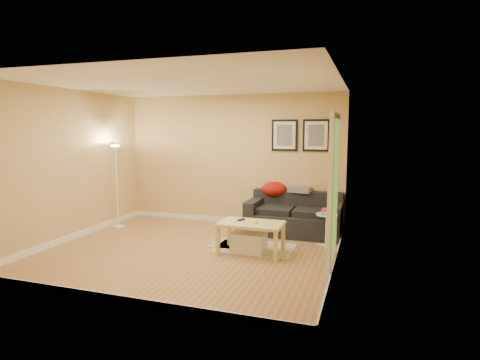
{
  "coord_description": "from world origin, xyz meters",
  "views": [
    {
      "loc": [
        2.65,
        -5.49,
        1.91
      ],
      "look_at": [
        0.55,
        0.85,
        1.05
      ],
      "focal_mm": 29.4,
      "sensor_mm": 36.0,
      "label": 1
    }
  ],
  "objects_px": {
    "side_table": "(326,230)",
    "storage_bin": "(249,242)",
    "floor_lamp": "(117,187)",
    "coffee_table": "(251,238)",
    "book_stack": "(328,211)",
    "sofa": "(294,214)"
  },
  "relations": [
    {
      "from": "floor_lamp",
      "to": "storage_bin",
      "type": "bearing_deg",
      "value": -13.95
    },
    {
      "from": "coffee_table",
      "to": "side_table",
      "type": "height_order",
      "value": "side_table"
    },
    {
      "from": "storage_bin",
      "to": "floor_lamp",
      "type": "height_order",
      "value": "floor_lamp"
    },
    {
      "from": "sofa",
      "to": "floor_lamp",
      "type": "distance_m",
      "value": 3.45
    },
    {
      "from": "sofa",
      "to": "coffee_table",
      "type": "distance_m",
      "value": 1.42
    },
    {
      "from": "storage_bin",
      "to": "floor_lamp",
      "type": "relative_size",
      "value": 0.31
    },
    {
      "from": "coffee_table",
      "to": "side_table",
      "type": "relative_size",
      "value": 1.82
    },
    {
      "from": "side_table",
      "to": "floor_lamp",
      "type": "relative_size",
      "value": 0.32
    },
    {
      "from": "storage_bin",
      "to": "book_stack",
      "type": "distance_m",
      "value": 1.42
    },
    {
      "from": "side_table",
      "to": "sofa",
      "type": "bearing_deg",
      "value": 138.03
    },
    {
      "from": "book_stack",
      "to": "coffee_table",
      "type": "bearing_deg",
      "value": -127.7
    },
    {
      "from": "coffee_table",
      "to": "floor_lamp",
      "type": "xyz_separation_m",
      "value": [
        -2.95,
        0.75,
        0.55
      ]
    },
    {
      "from": "floor_lamp",
      "to": "sofa",
      "type": "bearing_deg",
      "value": 10.12
    },
    {
      "from": "coffee_table",
      "to": "storage_bin",
      "type": "height_order",
      "value": "coffee_table"
    },
    {
      "from": "sofa",
      "to": "book_stack",
      "type": "distance_m",
      "value": 0.9
    },
    {
      "from": "side_table",
      "to": "storage_bin",
      "type": "bearing_deg",
      "value": -146.35
    },
    {
      "from": "coffee_table",
      "to": "storage_bin",
      "type": "relative_size",
      "value": 1.85
    },
    {
      "from": "sofa",
      "to": "floor_lamp",
      "type": "relative_size",
      "value": 1.01
    },
    {
      "from": "sofa",
      "to": "side_table",
      "type": "distance_m",
      "value": 0.88
    },
    {
      "from": "book_stack",
      "to": "floor_lamp",
      "type": "bearing_deg",
      "value": -163.08
    },
    {
      "from": "sofa",
      "to": "book_stack",
      "type": "height_order",
      "value": "sofa"
    },
    {
      "from": "side_table",
      "to": "book_stack",
      "type": "xyz_separation_m",
      "value": [
        0.01,
        0.01,
        0.31
      ]
    }
  ]
}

